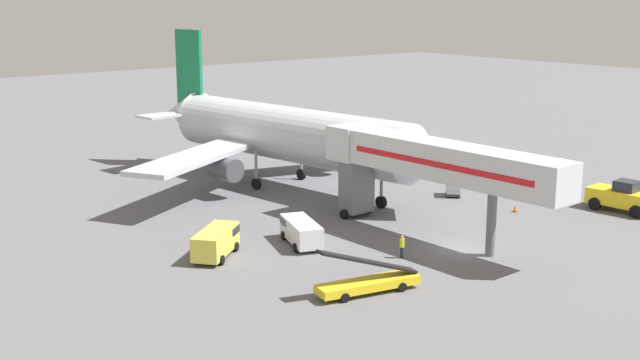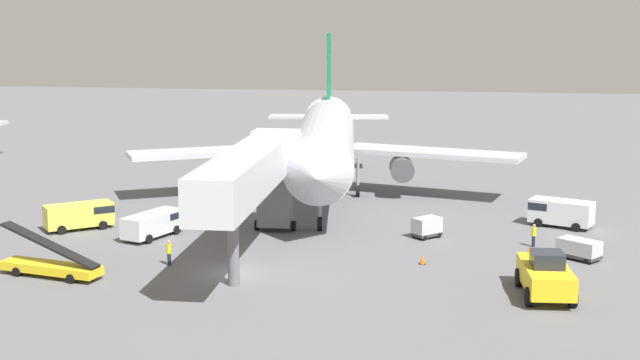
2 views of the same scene
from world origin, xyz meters
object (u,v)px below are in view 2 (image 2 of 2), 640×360
object	(u,v)px
ground_crew_worker_midground	(534,235)
safety_cone_alpha	(529,251)
pushback_tug	(546,275)
ground_crew_worker_foreground	(169,252)
safety_cone_bravo	(422,259)
service_van_rear_left	(154,223)
service_van_near_right	(559,211)
jet_bridge	(254,173)
baggage_cart_far_center	(579,248)
airplane_at_gate	(325,141)
baggage_cart_mid_center	(427,227)
service_van_outer_right	(81,214)
belt_loader_truck	(51,265)

from	to	relation	value
ground_crew_worker_midground	safety_cone_alpha	distance (m)	2.19
pushback_tug	ground_crew_worker_foreground	bearing A→B (deg)	173.01
pushback_tug	safety_cone_bravo	world-z (taller)	pushback_tug
ground_crew_worker_foreground	ground_crew_worker_midground	world-z (taller)	ground_crew_worker_foreground
service_van_rear_left	service_van_near_right	size ratio (longest dim) A/B	1.06
jet_bridge	ground_crew_worker_foreground	size ratio (longest dim) A/B	13.13
service_van_rear_left	ground_crew_worker_foreground	bearing A→B (deg)	-63.45
baggage_cart_far_center	ground_crew_worker_foreground	distance (m)	27.62
airplane_at_gate	service_van_rear_left	distance (m)	19.91
baggage_cart_mid_center	safety_cone_alpha	bearing A→B (deg)	-26.35
airplane_at_gate	service_van_outer_right	bearing A→B (deg)	-138.78
service_van_rear_left	safety_cone_bravo	world-z (taller)	service_van_rear_left
baggage_cart_mid_center	safety_cone_bravo	size ratio (longest dim) A/B	3.57
baggage_cart_mid_center	belt_loader_truck	bearing A→B (deg)	-149.54
service_van_rear_left	service_van_outer_right	distance (m)	6.64
baggage_cart_far_center	ground_crew_worker_midground	bearing A→B (deg)	133.35
baggage_cart_mid_center	airplane_at_gate	bearing A→B (deg)	125.71
baggage_cart_far_center	safety_cone_bravo	xyz separation A→B (m)	(-10.46, -2.81, -0.44)
service_van_outer_right	baggage_cart_far_center	world-z (taller)	service_van_outer_right
airplane_at_gate	jet_bridge	world-z (taller)	airplane_at_gate
belt_loader_truck	safety_cone_alpha	size ratio (longest dim) A/B	14.78
service_van_rear_left	service_van_near_right	distance (m)	31.48
belt_loader_truck	service_van_near_right	world-z (taller)	belt_loader_truck
service_van_outer_right	ground_crew_worker_foreground	xyz separation A→B (m)	(10.05, -8.71, -0.26)
belt_loader_truck	safety_cone_alpha	distance (m)	31.99
ground_crew_worker_midground	belt_loader_truck	bearing A→B (deg)	-158.54
pushback_tug	ground_crew_worker_foreground	distance (m)	24.11
ground_crew_worker_midground	safety_cone_bravo	world-z (taller)	ground_crew_worker_midground
jet_bridge	ground_crew_worker_foreground	world-z (taller)	jet_bridge
pushback_tug	airplane_at_gate	bearing A→B (deg)	122.69
service_van_near_right	ground_crew_worker_foreground	size ratio (longest dim) A/B	3.06
ground_crew_worker_foreground	jet_bridge	bearing A→B (deg)	28.23
safety_cone_alpha	baggage_cart_mid_center	bearing A→B (deg)	153.65
jet_bridge	pushback_tug	xyz separation A→B (m)	(18.76, -5.71, -4.60)
pushback_tug	service_van_rear_left	distance (m)	29.31
pushback_tug	service_van_rear_left	bearing A→B (deg)	159.83
service_van_outer_right	baggage_cart_mid_center	bearing A→B (deg)	2.88
pushback_tug	baggage_cart_far_center	size ratio (longest dim) A/B	1.95
service_van_rear_left	safety_cone_alpha	distance (m)	27.39
airplane_at_gate	service_van_outer_right	world-z (taller)	airplane_at_gate
pushback_tug	service_van_rear_left	size ratio (longest dim) A/B	1.09
pushback_tug	baggage_cart_mid_center	bearing A→B (deg)	119.30
pushback_tug	belt_loader_truck	bearing A→B (deg)	-178.76
service_van_outer_right	ground_crew_worker_foreground	distance (m)	13.30
service_van_near_right	baggage_cart_mid_center	size ratio (longest dim) A/B	2.19
baggage_cart_far_center	safety_cone_bravo	world-z (taller)	baggage_cart_far_center
jet_bridge	baggage_cart_mid_center	size ratio (longest dim) A/B	9.39
jet_bridge	safety_cone_bravo	xyz separation A→B (m)	(11.41, 0.04, -5.56)
jet_bridge	baggage_cart_far_center	world-z (taller)	jet_bridge
belt_loader_truck	safety_cone_bravo	distance (m)	24.01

